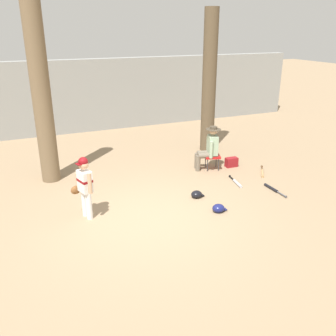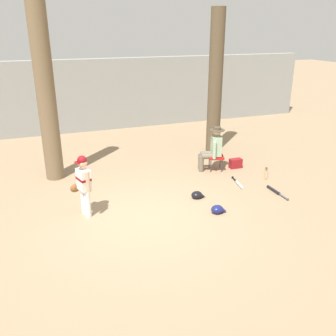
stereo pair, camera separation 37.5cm
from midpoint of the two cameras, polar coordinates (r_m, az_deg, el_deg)
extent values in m
plane|color=#937A5B|center=(7.58, -4.63, -7.80)|extent=(60.00, 60.00, 0.00)
cube|color=gray|center=(13.90, -14.76, 10.67)|extent=(18.00, 0.36, 2.59)
cylinder|color=brown|center=(9.28, -20.47, 12.61)|extent=(0.45, 0.45, 4.98)
cone|color=brown|center=(9.90, -18.65, -1.72)|extent=(0.70, 0.70, 0.27)
cylinder|color=brown|center=(11.26, 5.44, 13.05)|extent=(0.42, 0.42, 4.18)
cone|color=brown|center=(11.74, 5.09, 2.88)|extent=(0.60, 0.60, 0.25)
cylinder|color=white|center=(7.62, -13.56, -5.75)|extent=(0.12, 0.12, 0.58)
cylinder|color=white|center=(7.77, -14.17, -5.28)|extent=(0.12, 0.12, 0.58)
cube|color=white|center=(7.48, -14.21, -2.02)|extent=(0.28, 0.34, 0.44)
cube|color=maroon|center=(7.48, -14.22, -1.86)|extent=(0.29, 0.35, 0.05)
sphere|color=tan|center=(7.36, -14.45, 0.49)|extent=(0.20, 0.20, 0.20)
sphere|color=maroon|center=(7.34, -14.49, 0.93)|extent=(0.19, 0.19, 0.19)
cube|color=maroon|center=(7.31, -15.10, 0.59)|extent=(0.14, 0.16, 0.02)
cylinder|color=tan|center=(7.26, -13.53, -2.34)|extent=(0.10, 0.10, 0.42)
cylinder|color=tan|center=(7.68, -15.13, -2.16)|extent=(0.10, 0.10, 0.40)
ellipsoid|color=brown|center=(7.73, -15.48, -3.31)|extent=(0.25, 0.18, 0.18)
cube|color=red|center=(10.00, 5.82, 1.87)|extent=(0.51, 0.51, 0.06)
cylinder|color=#333338|center=(9.90, 5.08, 0.53)|extent=(0.02, 0.02, 0.38)
cylinder|color=#333338|center=(10.17, 4.80, 1.12)|extent=(0.02, 0.02, 0.38)
cylinder|color=#333338|center=(9.95, 6.78, 0.58)|extent=(0.02, 0.02, 0.38)
cylinder|color=#333338|center=(10.23, 6.46, 1.17)|extent=(0.02, 0.02, 0.38)
cylinder|color=#6B6051|center=(9.90, 3.61, 0.72)|extent=(0.13, 0.13, 0.43)
cylinder|color=#6B6051|center=(10.08, 3.45, 1.12)|extent=(0.13, 0.13, 0.43)
cylinder|color=#6B6051|center=(9.85, 4.79, 1.93)|extent=(0.43, 0.27, 0.15)
cylinder|color=#6B6051|center=(10.04, 4.60, 2.30)|extent=(0.43, 0.27, 0.15)
cube|color=#99B293|center=(9.90, 5.88, 3.57)|extent=(0.34, 0.42, 0.52)
cylinder|color=#99B293|center=(9.70, 5.64, 2.83)|extent=(0.11, 0.11, 0.46)
cylinder|color=#99B293|center=(10.11, 5.20, 3.61)|extent=(0.11, 0.11, 0.46)
sphere|color=tan|center=(9.79, 5.97, 5.80)|extent=(0.22, 0.22, 0.22)
cylinder|color=#4C4233|center=(9.78, 5.98, 5.99)|extent=(0.40, 0.40, 0.02)
cylinder|color=#4C4233|center=(9.77, 5.99, 6.17)|extent=(0.20, 0.20, 0.09)
cube|color=maroon|center=(10.33, 8.81, 0.89)|extent=(0.35, 0.19, 0.26)
cylinder|color=black|center=(9.12, 14.59, -3.02)|extent=(0.07, 0.46, 0.07)
cylinder|color=#4C4C51|center=(8.85, 16.09, -3.94)|extent=(0.03, 0.31, 0.03)
cylinder|color=#4C4C51|center=(8.75, 16.71, -4.32)|extent=(0.06, 0.02, 0.06)
cylinder|color=#B7BCC6|center=(9.20, 9.61, -2.39)|extent=(0.13, 0.43, 0.07)
cylinder|color=black|center=(9.50, 8.79, -1.58)|extent=(0.08, 0.28, 0.03)
cylinder|color=black|center=(9.62, 8.47, -1.26)|extent=(0.06, 0.02, 0.06)
cylinder|color=tan|center=(9.95, 13.42, -0.84)|extent=(0.32, 0.41, 0.07)
cylinder|color=brown|center=(10.31, 13.40, -0.06)|extent=(0.20, 0.27, 0.03)
cylinder|color=brown|center=(10.45, 13.39, 0.23)|extent=(0.06, 0.05, 0.06)
ellipsoid|color=navy|center=(7.82, 6.48, -6.26)|extent=(0.27, 0.24, 0.18)
cube|color=navy|center=(7.90, 7.27, -6.35)|extent=(0.11, 0.13, 0.02)
ellipsoid|color=black|center=(8.41, 3.19, -4.13)|extent=(0.25, 0.23, 0.17)
cube|color=black|center=(8.48, 3.92, -4.24)|extent=(0.10, 0.13, 0.02)
camera|label=1|loc=(0.19, -91.33, -0.51)|focal=39.22mm
camera|label=2|loc=(0.19, 88.67, 0.51)|focal=39.22mm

